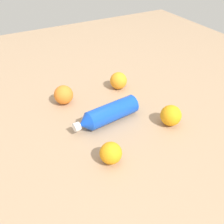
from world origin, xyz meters
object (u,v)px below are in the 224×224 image
Objects in this scene: orange_1 at (64,95)px; orange_3 at (171,115)px; water_bottle at (107,114)px; orange_0 at (119,81)px; orange_2 at (111,153)px.

orange_1 is 0.46m from orange_3.
water_bottle is 0.27m from orange_0.
orange_0 is 0.97× the size of orange_1.
orange_0 is (-0.21, 0.17, 0.00)m from water_bottle.
water_bottle is 0.25m from orange_3.
orange_1 and orange_3 have the same top height.
orange_2 is 0.31m from orange_3.
orange_1 reaches higher than orange_0.
orange_1 is 1.01× the size of orange_3.
orange_2 is (0.40, 0.02, -0.00)m from orange_1.
water_bottle and orange_2 have the same top height.
water_bottle is at bearing -39.23° from orange_0.
orange_2 is at bearing -77.85° from orange_3.
water_bottle is at bearing -121.78° from orange_3.
water_bottle is 0.21m from orange_2.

